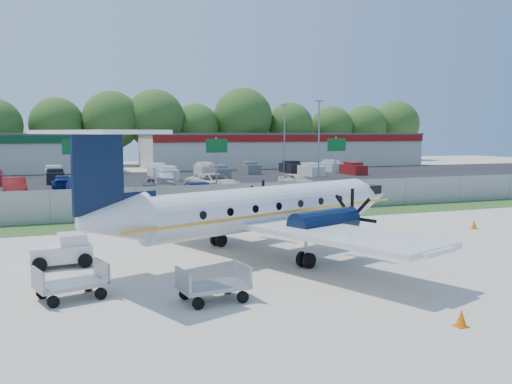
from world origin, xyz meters
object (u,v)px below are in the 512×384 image
object	(u,v)px
pushback_tug	(63,251)
baggage_cart_far	(213,285)
aircraft	(260,208)
baggage_cart_near	(71,283)

from	to	relation	value
pushback_tug	baggage_cart_far	size ratio (longest dim) A/B	1.09
aircraft	baggage_cart_far	bearing A→B (deg)	-123.69
aircraft	baggage_cart_near	distance (m)	9.13
aircraft	baggage_cart_near	size ratio (longest dim) A/B	7.31
baggage_cart_far	pushback_tug	bearing A→B (deg)	121.88
aircraft	baggage_cart_near	world-z (taller)	aircraft
pushback_tug	aircraft	bearing A→B (deg)	-8.01
baggage_cart_far	aircraft	bearing A→B (deg)	56.31
pushback_tug	baggage_cart_far	world-z (taller)	pushback_tug
pushback_tug	baggage_cart_near	distance (m)	5.06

